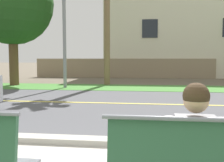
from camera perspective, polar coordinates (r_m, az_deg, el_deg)
The scene contains 9 objects.
ground_plane at distance 10.18m, azimuth 3.38°, elevation -3.36°, with size 140.00×140.00×0.00m, color #665B4C.
curb_edge at distance 4.67m, azimuth -1.59°, elevation -12.60°, with size 44.00×0.30×0.11m, color #ADA89E.
street_asphalt at distance 8.70m, azimuth 2.69°, elevation -4.74°, with size 52.00×8.00×0.01m, color #515156.
road_centre_line at distance 8.70m, azimuth 2.69°, elevation -4.71°, with size 48.00×0.14×0.01m, color #E0CC4C.
far_verge_grass at distance 13.28m, azimuth 4.33°, elevation -1.40°, with size 48.00×2.80×0.02m, color #478438.
seated_person_grey at distance 2.57m, azimuth 16.59°, elevation -13.05°, with size 0.52×0.68×1.25m.
streetlamp at distance 13.83m, azimuth -9.78°, elevation 15.84°, with size 0.24×2.10×7.19m.
garden_wall at distance 19.90m, azimuth 2.30°, elevation 2.69°, with size 13.00×0.36×1.40m, color gray.
house_across_street at distance 23.29m, azimuth 14.77°, elevation 9.90°, with size 13.25×6.91×7.03m.
Camera 1 is at (0.70, -2.05, 1.46)m, focal length 43.65 mm.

